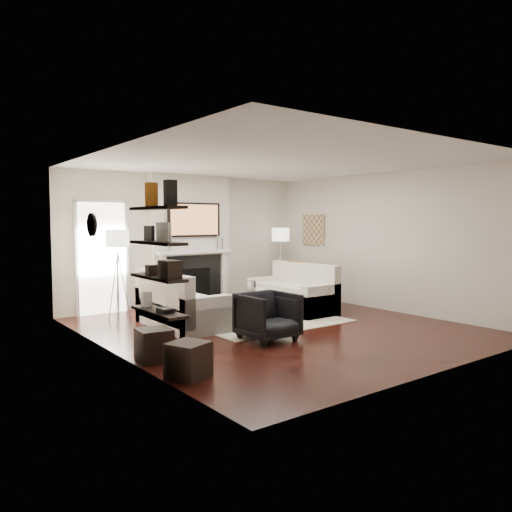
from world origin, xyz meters
TOP-DOWN VIEW (x-y plane):
  - room_envelope at (0.00, 0.00)m, footprint 6.00×6.00m
  - chimney_breast at (0.00, 2.88)m, footprint 1.80×0.25m
  - fireplace_surround at (0.00, 2.74)m, footprint 1.30×0.02m
  - firebox at (0.00, 2.73)m, footprint 0.75×0.02m
  - mantel_pilaster_l at (-0.72, 2.71)m, footprint 0.12×0.08m
  - mantel_pilaster_r at (0.72, 2.71)m, footprint 0.12×0.08m
  - mantel_shelf at (0.00, 2.69)m, footprint 1.70×0.18m
  - tv_body at (0.00, 2.71)m, footprint 1.20×0.06m
  - tv_screen at (0.00, 2.68)m, footprint 1.10×0.00m
  - candlestick_l_tall at (-0.55, 2.70)m, footprint 0.04×0.04m
  - candlestick_l_short at (-0.68, 2.70)m, footprint 0.04×0.04m
  - candlestick_r_tall at (0.55, 2.70)m, footprint 0.04×0.04m
  - candlestick_r_short at (0.68, 2.70)m, footprint 0.04×0.04m
  - hallway_panel at (-1.85, 2.98)m, footprint 0.90×0.02m
  - door_trim_l at (-2.33, 2.96)m, footprint 0.06×0.06m
  - door_trim_r at (-1.37, 2.96)m, footprint 0.06×0.06m
  - door_trim_top at (-1.85, 2.96)m, footprint 1.02×0.06m
  - rug at (0.16, 0.59)m, footprint 2.60×2.00m
  - loveseat_left_base at (-1.22, 1.04)m, footprint 0.85×1.80m
  - loveseat_left_back at (-1.56, 1.04)m, footprint 0.18×1.80m
  - loveseat_left_arm_n at (-1.22, 0.23)m, footprint 0.85×0.18m
  - loveseat_left_arm_s at (-1.22, 1.85)m, footprint 0.85×0.18m
  - loveseat_left_cushion at (-1.17, 1.04)m, footprint 0.63×1.44m
  - pillow_left_orange at (-1.56, 1.34)m, footprint 0.10×0.42m
  - pillow_left_charcoal at (-1.56, 0.74)m, footprint 0.10×0.40m
  - loveseat_right_base at (1.16, 0.99)m, footprint 0.85×1.80m
  - loveseat_right_back at (1.50, 0.99)m, footprint 0.18×1.80m
  - loveseat_right_arm_n at (1.16, 0.18)m, footprint 0.85×0.18m
  - loveseat_right_arm_s at (1.16, 1.80)m, footprint 0.85×0.18m
  - loveseat_right_cushion at (1.11, 0.99)m, footprint 0.63×1.44m
  - pillow_right_orange at (1.50, 1.29)m, footprint 0.10×0.42m
  - pillow_right_charcoal at (1.50, 0.69)m, footprint 0.10×0.40m
  - coffee_table at (-0.11, 0.79)m, footprint 1.10×0.55m
  - coffee_leg_nw at (-0.61, 0.57)m, footprint 0.02×0.02m
  - coffee_leg_ne at (0.39, 0.57)m, footprint 0.02×0.02m
  - coffee_leg_sw at (-0.61, 1.01)m, footprint 0.02×0.02m
  - coffee_leg_se at (0.39, 1.01)m, footprint 0.02×0.02m
  - hurricane_glass at (0.04, 0.79)m, footprint 0.16×0.16m
  - hurricane_candle at (0.04, 0.79)m, footprint 0.10×0.10m
  - copper_bowl at (-0.36, 0.79)m, footprint 0.26×0.26m
  - armchair at (-0.65, -0.56)m, footprint 0.76×0.71m
  - lamp_left_post at (-1.85, 2.19)m, footprint 0.02×0.02m
  - lamp_left_shade at (-1.85, 2.19)m, footprint 0.40×0.40m
  - lamp_left_leg_a at (-1.74, 2.19)m, footprint 0.25×0.02m
  - lamp_left_leg_b at (-1.91, 2.28)m, footprint 0.14×0.22m
  - lamp_left_leg_c at (-1.91, 2.09)m, footprint 0.14×0.22m
  - lamp_right_post at (2.05, 2.40)m, footprint 0.02×0.02m
  - lamp_right_shade at (2.05, 2.40)m, footprint 0.40×0.40m
  - lamp_right_leg_a at (2.16, 2.40)m, footprint 0.25×0.02m
  - lamp_right_leg_b at (2.00, 2.50)m, footprint 0.14×0.22m
  - lamp_right_leg_c at (1.99, 2.31)m, footprint 0.14×0.22m
  - console_top at (2.57, 1.96)m, footprint 0.35×1.20m
  - console_leg_n at (2.57, 1.41)m, footprint 0.30×0.04m
  - console_leg_s at (2.57, 2.51)m, footprint 0.30×0.04m
  - wall_art at (2.73, 2.05)m, footprint 0.03×0.70m
  - shelf_bottom at (-2.62, -1.00)m, footprint 0.25×1.00m
  - shelf_lower at (-2.62, -1.00)m, footprint 0.25×1.00m
  - shelf_upper at (-2.62, -1.00)m, footprint 0.25×1.00m
  - shelf_top at (-2.62, -1.00)m, footprint 0.25×1.00m
  - decor_magfile_a at (-2.62, -1.33)m, footprint 0.12×0.10m
  - decor_magfile_b at (-2.62, -0.85)m, footprint 0.12×0.10m
  - decor_frame_a at (-2.62, -1.15)m, footprint 0.04×0.30m
  - decor_frame_b at (-2.62, -0.78)m, footprint 0.04×0.22m
  - decor_wine_rack at (-2.62, -1.30)m, footprint 0.18×0.25m
  - decor_box_small at (-2.62, -0.87)m, footprint 0.15×0.12m
  - decor_books at (-2.62, -1.17)m, footprint 0.14×0.20m
  - decor_box_tall at (-2.62, -0.68)m, footprint 0.10×0.10m
  - clock_rim at (-2.73, 0.90)m, footprint 0.04×0.34m
  - clock_face at (-2.71, 0.90)m, footprint 0.01×0.29m
  - ottoman_near at (-2.47, -0.55)m, footprint 0.44×0.44m
  - ottoman_far at (-2.47, -1.42)m, footprint 0.52×0.52m

SIDE VIEW (x-z plane):
  - rug at x=0.16m, z-range 0.00..0.01m
  - coffee_leg_nw at x=-0.61m, z-range 0.00..0.38m
  - coffee_leg_ne at x=0.39m, z-range 0.00..0.38m
  - coffee_leg_sw at x=-0.61m, z-range 0.00..0.38m
  - coffee_leg_se at x=0.39m, z-range 0.00..0.38m
  - ottoman_near at x=-2.47m, z-range 0.00..0.40m
  - ottoman_far at x=-2.47m, z-range 0.00..0.40m
  - loveseat_left_base at x=-1.22m, z-range 0.00..0.42m
  - loveseat_right_base at x=1.16m, z-range 0.00..0.42m
  - loveseat_left_arm_n at x=-1.22m, z-range 0.00..0.60m
  - loveseat_left_arm_s at x=-1.22m, z-range 0.00..0.60m
  - loveseat_right_arm_n at x=1.16m, z-range 0.00..0.60m
  - loveseat_right_arm_s at x=1.16m, z-range 0.00..0.60m
  - console_leg_n at x=2.57m, z-range 0.00..0.71m
  - console_leg_s at x=2.57m, z-range 0.00..0.71m
  - armchair at x=-0.65m, z-range 0.00..0.77m
  - coffee_table at x=-0.11m, z-range 0.38..0.42m
  - copper_bowl at x=-0.36m, z-range 0.42..0.47m
  - firebox at x=0.00m, z-range 0.12..0.78m
  - loveseat_left_cushion at x=-1.17m, z-range 0.42..0.52m
  - loveseat_right_cushion at x=1.11m, z-range 0.42..0.52m
  - hurricane_candle at x=0.04m, z-range 0.42..0.57m
  - fireplace_surround at x=0.00m, z-range 0.00..1.04m
  - loveseat_left_back at x=-1.56m, z-range 0.13..0.93m
  - loveseat_right_back at x=1.50m, z-range 0.13..0.93m
  - mantel_pilaster_l at x=-0.72m, z-range 0.00..1.10m
  - mantel_pilaster_r at x=0.72m, z-range 0.00..1.10m
  - hurricane_glass at x=0.04m, z-range 0.42..0.70m
  - lamp_left_leg_a at x=-1.74m, z-range -0.02..1.22m
  - lamp_left_leg_b at x=-1.91m, z-range -0.02..1.22m
  - lamp_left_leg_c at x=-1.91m, z-range -0.02..1.22m
  - lamp_right_leg_a at x=2.16m, z-range -0.02..1.22m
  - lamp_right_leg_b at x=2.00m, z-range -0.02..1.22m
  - lamp_right_leg_c at x=1.99m, z-range -0.02..1.22m
  - lamp_left_post at x=-1.85m, z-range 0.00..1.20m
  - lamp_right_post at x=2.05m, z-range 0.00..1.20m
  - shelf_bottom at x=-2.62m, z-range 0.68..0.72m
  - pillow_left_charcoal at x=-1.56m, z-range 0.52..0.92m
  - pillow_right_charcoal at x=1.50m, z-range 0.52..0.92m
  - pillow_left_orange at x=-1.56m, z-range 0.52..0.94m
  - pillow_right_orange at x=1.50m, z-range 0.52..0.94m
  - console_top at x=2.57m, z-range 0.71..0.75m
  - decor_books at x=-2.62m, z-range 0.72..0.77m
  - decor_box_tall at x=-2.62m, z-range 0.72..0.90m
  - door_trim_l at x=-2.33m, z-range -0.03..2.13m
  - door_trim_r at x=-1.37m, z-range -0.03..2.13m
  - hallway_panel at x=-1.85m, z-range 0.00..2.10m
  - shelf_lower at x=-2.62m, z-range 1.08..1.12m
  - mantel_shelf at x=0.00m, z-range 1.09..1.16m
  - decor_box_small at x=-2.62m, z-range 1.12..1.24m
  - decor_wine_rack at x=-2.62m, z-range 1.12..1.32m
  - candlestick_l_short at x=-0.68m, z-range 1.15..1.40m
  - candlestick_r_short at x=0.68m, z-range 1.15..1.40m
  - candlestick_l_tall at x=-0.55m, z-range 1.16..1.45m
  - candlestick_r_tall at x=0.55m, z-range 1.16..1.45m
  - room_envelope at x=0.00m, z-range -1.65..4.35m
  - chimney_breast at x=0.00m, z-range 0.00..2.70m
  - lamp_left_shade at x=-1.85m, z-range 1.30..1.60m
  - lamp_right_shade at x=2.05m, z-range 1.30..1.60m
  - shelf_upper at x=-2.62m, z-range 1.48..1.52m
  - wall_art at x=2.73m, z-range 1.20..1.90m
  - decor_frame_b at x=-2.62m, z-range 1.52..1.70m
  - decor_frame_a at x=-2.62m, z-range 1.52..1.74m
  - clock_rim at x=-2.73m, z-range 1.53..1.87m
  - clock_face at x=-2.71m, z-range 1.55..1.84m
  - tv_screen at x=0.00m, z-range 1.47..2.09m
  - tv_body at x=0.00m, z-range 1.43..2.13m
  - shelf_top at x=-2.62m, z-range 1.88..1.92m
  - decor_magfile_a at x=-2.62m, z-range 1.92..2.20m
  - decor_magfile_b at x=-2.62m, z-range 1.92..2.20m
  - door_trim_top at x=-1.85m, z-range 2.10..2.16m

